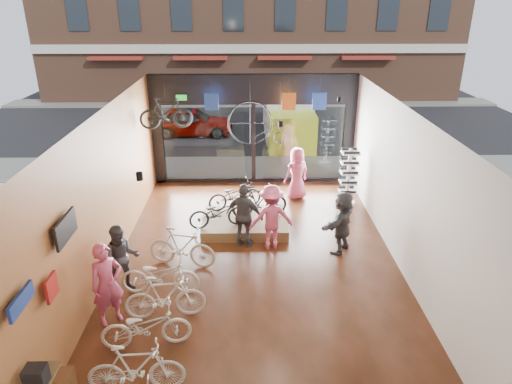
{
  "coord_description": "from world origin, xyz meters",
  "views": [
    {
      "loc": [
        -0.18,
        -9.33,
        6.13
      ],
      "look_at": [
        0.01,
        1.4,
        1.53
      ],
      "focal_mm": 32.0,
      "sensor_mm": 36.0,
      "label": 1
    }
  ],
  "objects_px": {
    "display_bike_left": "(218,213)",
    "customer_3": "(271,217)",
    "customer_5": "(342,222)",
    "sunglasses_rack": "(348,177)",
    "floor_bike_1": "(136,369)",
    "floor_bike_4": "(160,275)",
    "street_car": "(191,121)",
    "floor_bike_3": "(165,297)",
    "display_platform": "(245,223)",
    "display_bike_right": "(235,195)",
    "customer_4": "(297,173)",
    "customer_1": "(122,259)",
    "box_truck": "(288,115)",
    "customer_2": "(244,216)",
    "penny_farthing": "(259,125)",
    "floor_bike_5": "(182,247)",
    "display_bike_mid": "(259,201)",
    "floor_bike_2": "(146,326)",
    "hung_bike": "(166,113)",
    "customer_0": "(107,284)"
  },
  "relations": [
    {
      "from": "display_bike_left",
      "to": "customer_3",
      "type": "relative_size",
      "value": 0.91
    },
    {
      "from": "customer_5",
      "to": "sunglasses_rack",
      "type": "height_order",
      "value": "sunglasses_rack"
    },
    {
      "from": "floor_bike_1",
      "to": "floor_bike_4",
      "type": "bearing_deg",
      "value": -2.15
    },
    {
      "from": "street_car",
      "to": "floor_bike_3",
      "type": "height_order",
      "value": "street_car"
    },
    {
      "from": "floor_bike_4",
      "to": "floor_bike_1",
      "type": "bearing_deg",
      "value": -176.6
    },
    {
      "from": "sunglasses_rack",
      "to": "display_platform",
      "type": "bearing_deg",
      "value": -152.26
    },
    {
      "from": "display_bike_right",
      "to": "customer_4",
      "type": "bearing_deg",
      "value": -75.26
    },
    {
      "from": "floor_bike_3",
      "to": "customer_1",
      "type": "distance_m",
      "value": 1.52
    },
    {
      "from": "customer_1",
      "to": "floor_bike_1",
      "type": "bearing_deg",
      "value": -87.0
    },
    {
      "from": "box_truck",
      "to": "display_bike_left",
      "type": "distance_m",
      "value": 9.52
    },
    {
      "from": "display_bike_left",
      "to": "customer_1",
      "type": "relative_size",
      "value": 1.01
    },
    {
      "from": "floor_bike_1",
      "to": "customer_2",
      "type": "relative_size",
      "value": 0.92
    },
    {
      "from": "customer_1",
      "to": "sunglasses_rack",
      "type": "height_order",
      "value": "sunglasses_rack"
    },
    {
      "from": "street_car",
      "to": "customer_2",
      "type": "xyz_separation_m",
      "value": [
        2.62,
        -10.66,
        0.21
      ]
    },
    {
      "from": "customer_1",
      "to": "penny_farthing",
      "type": "height_order",
      "value": "penny_farthing"
    },
    {
      "from": "customer_1",
      "to": "customer_4",
      "type": "distance_m",
      "value": 6.7
    },
    {
      "from": "display_bike_left",
      "to": "customer_1",
      "type": "xyz_separation_m",
      "value": [
        -1.98,
        -2.47,
        0.08
      ]
    },
    {
      "from": "floor_bike_3",
      "to": "customer_1",
      "type": "xyz_separation_m",
      "value": [
        -1.1,
        1.0,
        0.3
      ]
    },
    {
      "from": "customer_5",
      "to": "box_truck",
      "type": "bearing_deg",
      "value": -142.12
    },
    {
      "from": "display_platform",
      "to": "display_bike_left",
      "type": "height_order",
      "value": "display_bike_left"
    },
    {
      "from": "customer_5",
      "to": "penny_farthing",
      "type": "distance_m",
      "value": 4.27
    },
    {
      "from": "box_truck",
      "to": "floor_bike_5",
      "type": "xyz_separation_m",
      "value": [
        -3.47,
        -10.61,
        -0.7
      ]
    },
    {
      "from": "street_car",
      "to": "penny_farthing",
      "type": "distance_m",
      "value": 8.39
    },
    {
      "from": "display_bike_left",
      "to": "customer_2",
      "type": "bearing_deg",
      "value": -140.77
    },
    {
      "from": "floor_bike_3",
      "to": "penny_farthing",
      "type": "xyz_separation_m",
      "value": [
        2.07,
        6.01,
        2.0
      ]
    },
    {
      "from": "floor_bike_1",
      "to": "display_bike_mid",
      "type": "distance_m",
      "value": 6.42
    },
    {
      "from": "floor_bike_3",
      "to": "floor_bike_5",
      "type": "xyz_separation_m",
      "value": [
        0.08,
        1.99,
        0.02
      ]
    },
    {
      "from": "floor_bike_4",
      "to": "display_bike_right",
      "type": "bearing_deg",
      "value": -20.95
    },
    {
      "from": "floor_bike_5",
      "to": "display_platform",
      "type": "distance_m",
      "value": 2.53
    },
    {
      "from": "floor_bike_2",
      "to": "display_platform",
      "type": "bearing_deg",
      "value": -29.23
    },
    {
      "from": "penny_farthing",
      "to": "hung_bike",
      "type": "height_order",
      "value": "hung_bike"
    },
    {
      "from": "customer_2",
      "to": "customer_1",
      "type": "bearing_deg",
      "value": 58.82
    },
    {
      "from": "floor_bike_2",
      "to": "hung_bike",
      "type": "distance_m",
      "value": 7.11
    },
    {
      "from": "box_truck",
      "to": "customer_0",
      "type": "xyz_separation_m",
      "value": [
        -4.64,
        -12.7,
        -0.32
      ]
    },
    {
      "from": "box_truck",
      "to": "display_bike_right",
      "type": "height_order",
      "value": "box_truck"
    },
    {
      "from": "street_car",
      "to": "display_bike_left",
      "type": "bearing_deg",
      "value": -169.36
    },
    {
      "from": "floor_bike_3",
      "to": "hung_bike",
      "type": "xyz_separation_m",
      "value": [
        -0.74,
        5.8,
        2.43
      ]
    },
    {
      "from": "floor_bike_5",
      "to": "display_bike_left",
      "type": "height_order",
      "value": "display_bike_left"
    },
    {
      "from": "display_bike_mid",
      "to": "floor_bike_1",
      "type": "bearing_deg",
      "value": 148.6
    },
    {
      "from": "floor_bike_1",
      "to": "customer_3",
      "type": "height_order",
      "value": "customer_3"
    },
    {
      "from": "floor_bike_1",
      "to": "penny_farthing",
      "type": "distance_m",
      "value": 8.5
    },
    {
      "from": "customer_2",
      "to": "customer_4",
      "type": "distance_m",
      "value": 3.55
    },
    {
      "from": "box_truck",
      "to": "floor_bike_1",
      "type": "distance_m",
      "value": 15.02
    },
    {
      "from": "customer_2",
      "to": "hung_bike",
      "type": "distance_m",
      "value": 4.23
    },
    {
      "from": "floor_bike_5",
      "to": "display_bike_mid",
      "type": "relative_size",
      "value": 1.06
    },
    {
      "from": "customer_1",
      "to": "hung_bike",
      "type": "distance_m",
      "value": 5.26
    },
    {
      "from": "customer_4",
      "to": "customer_3",
      "type": "bearing_deg",
      "value": 47.42
    },
    {
      "from": "box_truck",
      "to": "customer_2",
      "type": "xyz_separation_m",
      "value": [
        -1.94,
        -9.66,
        -0.33
      ]
    },
    {
      "from": "display_bike_left",
      "to": "hung_bike",
      "type": "xyz_separation_m",
      "value": [
        -1.63,
        2.33,
        2.2
      ]
    },
    {
      "from": "floor_bike_4",
      "to": "customer_1",
      "type": "bearing_deg",
      "value": 81.08
    }
  ]
}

